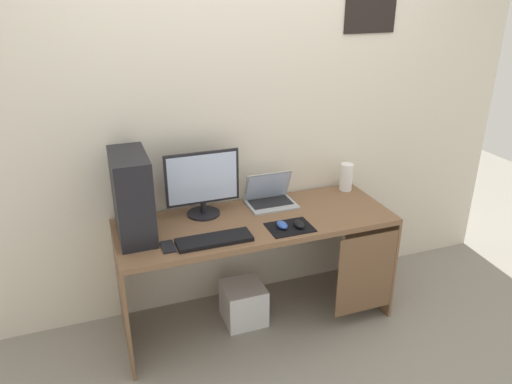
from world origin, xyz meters
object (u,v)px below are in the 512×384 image
Objects in this scene: laptop at (270,198)px; mouse_left at (282,225)px; keyboard at (214,240)px; pc_tower at (132,196)px; speaker at (346,177)px; mouse_right at (299,224)px; subwoofer at (244,303)px; cell_phone at (168,247)px; monitor at (203,184)px.

laptop is 3.18× the size of mouse_left.
mouse_left reaches higher than keyboard.
pc_tower is 1.46m from speaker.
mouse_left is (-0.63, -0.38, -0.07)m from speaker.
mouse_left and mouse_right have the same top height.
subwoofer is at bearing -4.39° from pc_tower.
mouse_right is at bearing -14.48° from pc_tower.
subwoofer is at bearing -143.59° from laptop.
laptop reaches higher than cell_phone.
mouse_right is 0.37× the size of subwoofer.
mouse_left is (-0.06, -0.34, -0.02)m from laptop.
speaker reaches higher than subwoofer.
keyboard is at bearing -159.08° from speaker.
monitor is at bearing -178.14° from laptop.
keyboard reaches higher than subwoofer.
pc_tower reaches higher than keyboard.
keyboard is at bearing -5.23° from cell_phone.
keyboard is at bearing -142.44° from laptop.
monitor is 3.47× the size of cell_phone.
keyboard is 0.42m from mouse_left.
pc_tower is 1.58× the size of laptop.
pc_tower is 0.90m from laptop.
laptop reaches higher than mouse_left.
monitor is 0.54m from mouse_left.
monitor is 0.62m from mouse_right.
speaker is 0.45× the size of keyboard.
mouse_right is at bearing -33.18° from subwoofer.
pc_tower reaches higher than cell_phone.
monitor is 0.47m from laptop.
cell_phone is (-0.28, -0.33, -0.20)m from monitor.
laptop is 0.58m from speaker.
cell_phone is at bearing -154.86° from laptop.
mouse_right is (0.51, -0.01, 0.01)m from keyboard.
mouse_right is 0.76m from cell_phone.
speaker is (1.44, 0.17, -0.15)m from pc_tower.
subwoofer is (0.62, -0.05, -0.83)m from pc_tower.
speaker is 0.74m from mouse_left.
cell_phone is at bearing 179.73° from mouse_left.
laptop is at bearing 36.41° from subwoofer.
laptop is 3.18× the size of mouse_right.
mouse_left is 0.10m from mouse_right.
monitor is at bearing -177.17° from speaker.
keyboard is at bearing -141.22° from subwoofer.
pc_tower is 1.07× the size of monitor.
laptop reaches higher than keyboard.
speaker is at bearing 14.95° from subwoofer.
subwoofer is at bearing -41.09° from monitor.
speaker is 1.36m from cell_phone.
keyboard is (-1.05, -0.40, -0.08)m from speaker.
cell_phone is (0.14, -0.21, -0.24)m from pc_tower.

